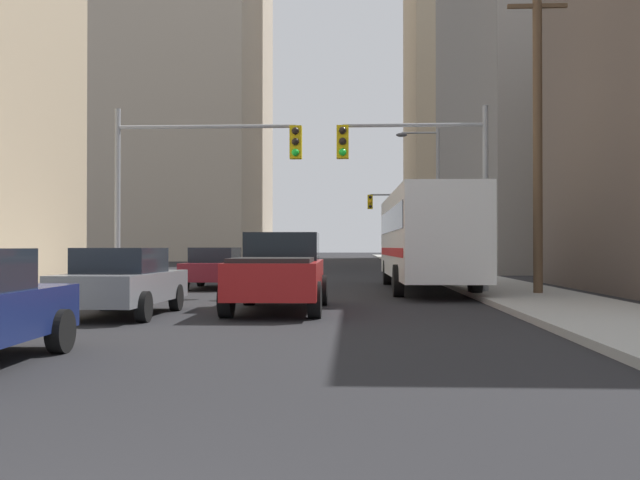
% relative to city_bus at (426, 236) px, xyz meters
% --- Properties ---
extents(sidewalk_left, '(3.41, 160.00, 0.15)m').
position_rel_city_bus_xyz_m(sidewalk_left, '(-11.26, 27.66, -1.85)').
color(sidewalk_left, '#9E9E99').
rests_on(sidewalk_left, ground).
extents(sidewalk_right, '(3.41, 160.00, 0.15)m').
position_rel_city_bus_xyz_m(sidewalk_right, '(2.70, 27.66, -1.85)').
color(sidewalk_right, '#9E9E99').
rests_on(sidewalk_right, ground).
extents(city_bus, '(2.70, 11.54, 3.40)m').
position_rel_city_bus_xyz_m(city_bus, '(0.00, 0.00, 0.00)').
color(city_bus, silver).
rests_on(city_bus, ground).
extents(pickup_truck_red, '(2.20, 5.43, 1.90)m').
position_rel_city_bus_xyz_m(pickup_truck_red, '(-4.36, -8.14, -1.00)').
color(pickup_truck_red, maroon).
rests_on(pickup_truck_red, ground).
extents(sedan_grey, '(1.95, 4.26, 1.52)m').
position_rel_city_bus_xyz_m(sedan_grey, '(-7.70, -9.71, -1.16)').
color(sedan_grey, slate).
rests_on(sedan_grey, ground).
extents(sedan_maroon, '(1.95, 4.26, 1.52)m').
position_rel_city_bus_xyz_m(sedan_maroon, '(-7.67, 1.02, -1.16)').
color(sedan_maroon, maroon).
rests_on(sedan_maroon, ground).
extents(traffic_signal_near_left, '(6.04, 0.44, 6.00)m').
position_rel_city_bus_xyz_m(traffic_signal_near_left, '(-7.49, -2.72, 2.21)').
color(traffic_signal_near_left, gray).
rests_on(traffic_signal_near_left, ground).
extents(traffic_signal_near_right, '(4.78, 0.44, 6.00)m').
position_rel_city_bus_xyz_m(traffic_signal_near_right, '(-0.47, -2.72, 2.16)').
color(traffic_signal_near_right, gray).
rests_on(traffic_signal_near_right, ground).
extents(traffic_signal_far_right, '(3.19, 0.44, 6.00)m').
position_rel_city_bus_xyz_m(traffic_signal_far_right, '(0.27, 27.46, 2.08)').
color(traffic_signal_far_right, gray).
rests_on(traffic_signal_far_right, ground).
extents(utility_pole_right, '(2.20, 0.28, 10.29)m').
position_rel_city_bus_xyz_m(utility_pole_right, '(3.04, -3.41, 3.49)').
color(utility_pole_right, brown).
rests_on(utility_pole_right, ground).
extents(street_lamp_right, '(2.18, 0.32, 7.50)m').
position_rel_city_bus_xyz_m(street_lamp_right, '(1.37, 10.78, 2.59)').
color(street_lamp_right, gray).
rests_on(street_lamp_right, ground).
extents(building_right_mid_block, '(16.53, 28.87, 27.39)m').
position_rel_city_bus_xyz_m(building_right_mid_block, '(13.50, 28.01, 11.77)').
color(building_right_mid_block, gray).
rests_on(building_right_mid_block, ground).
extents(building_right_far_highrise, '(25.79, 22.05, 64.32)m').
position_rel_city_bus_xyz_m(building_right_far_highrise, '(17.71, 69.14, 30.23)').
color(building_right_far_highrise, tan).
rests_on(building_right_far_highrise, ground).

